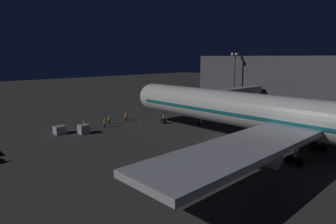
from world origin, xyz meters
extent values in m
plane|color=#383533|center=(0.00, 0.00, 0.00)|extent=(320.00, 320.00, 0.00)
cylinder|color=silver|center=(0.00, 11.30, 5.48)|extent=(5.64, 59.46, 5.64)
sphere|color=silver|center=(0.00, -18.42, 5.48)|extent=(5.53, 5.53, 5.53)
cube|color=#146670|center=(0.00, 11.30, 5.05)|extent=(5.70, 57.08, 0.50)
cube|color=black|center=(0.00, -16.73, 6.47)|extent=(3.10, 1.40, 0.90)
cube|color=#B7BABF|center=(0.00, 13.74, 4.49)|extent=(57.49, 7.09, 0.70)
cylinder|color=#B7BABF|center=(-9.62, 12.74, 2.48)|extent=(3.02, 4.57, 3.02)
cylinder|color=black|center=(-9.62, 10.45, 2.48)|extent=(2.56, 0.15, 2.56)
cylinder|color=#B7BABF|center=(9.62, 12.74, 2.48)|extent=(3.02, 4.57, 3.02)
cylinder|color=black|center=(9.62, 10.45, 2.48)|extent=(2.56, 0.15, 2.56)
cylinder|color=#B7BABF|center=(0.00, -14.92, 2.23)|extent=(0.28, 0.28, 2.06)
cylinder|color=black|center=(0.00, -14.92, 0.60)|extent=(0.45, 1.20, 1.20)
cylinder|color=#B7BABF|center=(-4.20, 14.74, 2.23)|extent=(0.28, 0.28, 2.06)
cylinder|color=black|center=(-4.20, 14.09, 0.60)|extent=(0.45, 1.20, 1.20)
cylinder|color=black|center=(-4.20, 15.39, 0.60)|extent=(0.45, 1.20, 1.20)
cylinder|color=#B7BABF|center=(4.20, 14.74, 2.23)|extent=(0.28, 0.28, 2.06)
cylinder|color=black|center=(4.20, 14.09, 0.60)|extent=(0.45, 1.20, 1.20)
cylinder|color=black|center=(4.20, 15.39, 0.60)|extent=(0.45, 1.20, 1.20)
cube|color=#9E9E99|center=(-15.44, -8.80, 5.48)|extent=(22.68, 2.60, 2.50)
cube|color=#9E9E99|center=(-4.10, -8.80, 5.48)|extent=(3.20, 3.40, 3.00)
cube|color=black|center=(-2.70, -8.80, 5.48)|extent=(0.70, 3.20, 2.70)
cylinder|color=#B7BABF|center=(-5.10, -8.80, 2.11)|extent=(0.56, 0.56, 4.23)
cylinder|color=black|center=(-5.70, -8.80, 0.30)|extent=(0.25, 0.60, 0.60)
cylinder|color=black|center=(-4.50, -8.80, 0.30)|extent=(0.25, 0.60, 0.60)
cylinder|color=#59595E|center=(-25.50, -14.86, 7.22)|extent=(0.40, 0.40, 14.43)
cube|color=#F9EFC6|center=(-26.40, -14.86, 14.68)|extent=(1.10, 0.50, 0.60)
cube|color=#F9EFC6|center=(-24.60, -14.86, 14.68)|extent=(1.10, 0.50, 0.60)
cube|color=#B7BABF|center=(19.56, -21.91, 0.74)|extent=(1.88, 1.76, 1.47)
cube|color=#B7BABF|center=(16.20, -19.05, 0.83)|extent=(1.79, 1.66, 1.66)
cylinder|color=black|center=(14.46, -22.12, 0.45)|extent=(0.28, 0.28, 0.90)
cylinder|color=yellow|center=(14.46, -22.12, 1.18)|extent=(0.40, 0.40, 0.57)
sphere|color=tan|center=(14.46, -22.12, 1.59)|extent=(0.24, 0.24, 0.24)
sphere|color=white|center=(14.46, -22.12, 1.64)|extent=(0.23, 0.23, 0.23)
cylinder|color=black|center=(10.92, -20.48, 0.47)|extent=(0.28, 0.28, 0.94)
cylinder|color=yellow|center=(10.92, -20.48, 1.28)|extent=(0.40, 0.40, 0.69)
sphere|color=tan|center=(10.92, -20.48, 1.75)|extent=(0.24, 0.24, 0.24)
sphere|color=white|center=(10.92, -20.48, 1.80)|extent=(0.23, 0.23, 0.23)
cylinder|color=black|center=(4.66, -22.04, 0.45)|extent=(0.28, 0.28, 0.91)
cylinder|color=yellow|center=(4.66, -22.04, 1.24)|extent=(0.40, 0.40, 0.67)
sphere|color=tan|center=(4.66, -22.04, 1.70)|extent=(0.24, 0.24, 0.24)
sphere|color=orange|center=(4.66, -22.04, 1.75)|extent=(0.23, 0.23, 0.23)
cylinder|color=black|center=(8.69, -22.43, 0.45)|extent=(0.28, 0.28, 0.90)
cylinder|color=yellow|center=(8.69, -22.43, 1.19)|extent=(0.40, 0.40, 0.59)
sphere|color=tan|center=(8.69, -22.43, 1.61)|extent=(0.24, 0.24, 0.24)
sphere|color=white|center=(8.69, -22.43, 1.66)|extent=(0.23, 0.23, 0.23)
cylinder|color=black|center=(3.59, -23.36, 0.42)|extent=(0.28, 0.28, 0.85)
cylinder|color=yellow|center=(3.59, -23.36, 1.16)|extent=(0.40, 0.40, 0.63)
sphere|color=tan|center=(3.59, -23.36, 1.60)|extent=(0.24, 0.24, 0.24)
sphere|color=white|center=(3.59, -23.36, 1.65)|extent=(0.23, 0.23, 0.23)
cone|color=orange|center=(-2.20, -20.42, 0.28)|extent=(0.36, 0.36, 0.55)
cone|color=orange|center=(2.20, -20.42, 0.28)|extent=(0.36, 0.36, 0.55)
camera|label=1|loc=(41.13, 29.65, 13.86)|focal=31.35mm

